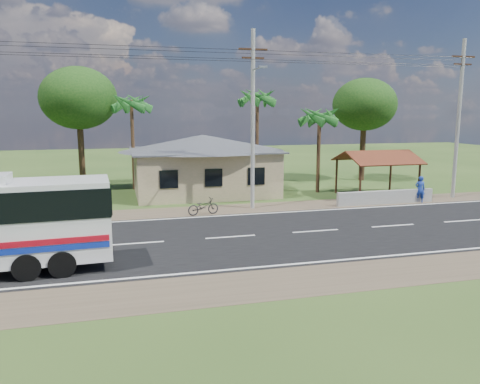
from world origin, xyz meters
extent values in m
plane|color=#284318|center=(0.00, 0.00, 0.00)|extent=(120.00, 120.00, 0.00)
cube|color=black|center=(0.00, 0.00, 0.01)|extent=(120.00, 10.00, 0.02)
cube|color=brown|center=(0.00, 6.50, 0.01)|extent=(120.00, 3.00, 0.01)
cube|color=brown|center=(0.00, -6.50, 0.01)|extent=(120.00, 3.00, 0.01)
cube|color=silver|center=(0.00, 4.70, 0.03)|extent=(120.00, 0.15, 0.01)
cube|color=silver|center=(0.00, -4.70, 0.03)|extent=(120.00, 0.15, 0.01)
cube|color=silver|center=(0.00, 0.00, 0.03)|extent=(120.00, 0.15, 0.01)
cube|color=tan|center=(1.00, 13.00, 1.60)|extent=(10.00, 8.00, 3.20)
cube|color=#4C4F54|center=(1.00, 13.00, 3.25)|extent=(10.60, 8.60, 0.10)
pyramid|color=#4C4F54|center=(1.00, 13.00, 4.40)|extent=(12.40, 10.00, 1.20)
cube|color=black|center=(-2.00, 8.98, 1.70)|extent=(1.20, 0.08, 1.20)
cube|color=black|center=(1.00, 8.98, 1.70)|extent=(1.20, 0.08, 1.20)
cube|color=black|center=(4.00, 8.98, 1.70)|extent=(1.20, 0.08, 1.20)
cylinder|color=#361F13|center=(10.70, 6.70, 1.30)|extent=(0.16, 0.16, 2.60)
cylinder|color=#361F13|center=(10.70, 10.30, 1.30)|extent=(0.16, 0.16, 2.60)
cylinder|color=#361F13|center=(15.30, 6.70, 1.30)|extent=(0.16, 0.16, 2.60)
cylinder|color=#361F13|center=(15.30, 10.30, 1.30)|extent=(0.16, 0.16, 2.60)
cube|color=maroon|center=(13.00, 7.40, 2.90)|extent=(5.20, 2.28, 0.90)
cube|color=maroon|center=(13.00, 9.60, 2.90)|extent=(5.20, 2.28, 0.90)
cube|color=#361F13|center=(13.00, 8.50, 3.25)|extent=(5.20, 0.12, 0.12)
cube|color=#9E9E99|center=(12.00, 5.60, 0.45)|extent=(7.00, 0.30, 0.90)
cylinder|color=#9E9E99|center=(3.00, 6.50, 5.50)|extent=(0.26, 0.26, 11.00)
cube|color=#361F13|center=(3.00, 6.50, 9.80)|extent=(1.80, 0.12, 0.12)
cube|color=#361F13|center=(3.00, 6.50, 9.30)|extent=(1.40, 0.10, 0.10)
cylinder|color=#9E9E99|center=(18.00, 6.50, 5.50)|extent=(0.26, 0.26, 11.00)
cube|color=#361F13|center=(18.00, 6.50, 9.80)|extent=(1.80, 0.12, 0.12)
cube|color=#361F13|center=(18.00, 6.50, 9.30)|extent=(1.40, 0.10, 0.10)
cylinder|color=gray|center=(3.00, 5.50, 8.60)|extent=(0.08, 2.00, 0.08)
cube|color=gray|center=(3.00, 4.50, 8.60)|extent=(0.50, 0.18, 0.12)
cylinder|color=black|center=(-5.00, 6.50, 9.60)|extent=(16.00, 0.02, 0.02)
cylinder|color=black|center=(10.50, 6.50, 9.60)|extent=(15.00, 0.02, 0.02)
cylinder|color=#47301E|center=(9.50, 11.00, 3.00)|extent=(0.28, 0.28, 6.00)
cylinder|color=#47301E|center=(6.00, 15.50, 3.75)|extent=(0.28, 0.28, 7.50)
cylinder|color=#47301E|center=(-4.00, 16.00, 3.50)|extent=(0.28, 0.28, 7.00)
cylinder|color=#47301E|center=(-8.00, 18.00, 2.97)|extent=(0.50, 0.50, 5.95)
ellipsoid|color=#11340E|center=(-8.00, 18.00, 7.15)|extent=(6.00, 6.00, 4.92)
cylinder|color=#47301E|center=(16.00, 16.00, 2.80)|extent=(0.50, 0.50, 5.60)
ellipsoid|color=#11340E|center=(16.00, 16.00, 6.72)|extent=(5.60, 5.60, 4.59)
cylinder|color=black|center=(-8.56, -3.94, 0.51)|extent=(1.03, 0.41, 1.01)
cylinder|color=black|center=(-8.68, -1.61, 0.51)|extent=(1.03, 0.41, 1.01)
cylinder|color=black|center=(-7.35, -3.87, 0.51)|extent=(1.03, 0.41, 1.01)
cylinder|color=black|center=(-7.47, -1.55, 0.51)|extent=(1.03, 0.41, 1.01)
imported|color=black|center=(-0.38, 5.38, 0.50)|extent=(2.00, 1.01, 1.00)
imported|color=#1B3697|center=(14.51, 5.45, 0.91)|extent=(0.78, 0.65, 1.81)
camera|label=1|loc=(-5.19, -21.61, 6.06)|focal=35.00mm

